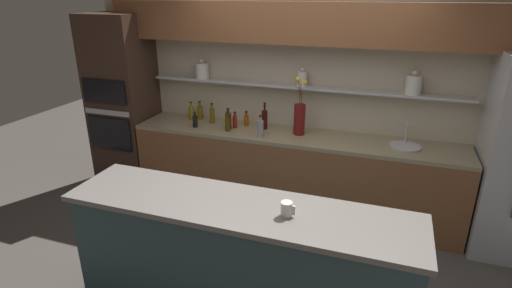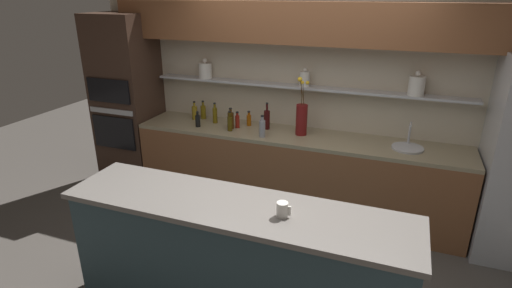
# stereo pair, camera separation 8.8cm
# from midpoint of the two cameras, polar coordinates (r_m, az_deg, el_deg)

# --- Properties ---
(ground_plane) EXTENTS (12.00, 12.00, 0.00)m
(ground_plane) POSITION_cam_midpoint_polar(r_m,az_deg,el_deg) (3.79, 1.47, -18.22)
(ground_plane) COLOR #4C4742
(back_wall_unit) EXTENTS (5.20, 0.44, 2.60)m
(back_wall_unit) POSITION_cam_midpoint_polar(r_m,az_deg,el_deg) (4.49, 8.24, 9.97)
(back_wall_unit) COLOR beige
(back_wall_unit) RESTS_ON ground_plane
(back_counter_unit) EXTENTS (3.64, 0.62, 0.92)m
(back_counter_unit) POSITION_cam_midpoint_polar(r_m,az_deg,el_deg) (4.57, 5.90, -4.13)
(back_counter_unit) COLOR brown
(back_counter_unit) RESTS_ON ground_plane
(island_counter) EXTENTS (2.50, 0.61, 1.02)m
(island_counter) POSITION_cam_midpoint_polar(r_m,az_deg,el_deg) (3.07, -2.01, -16.92)
(island_counter) COLOR #334C56
(island_counter) RESTS_ON ground_plane
(oven_tower) EXTENTS (0.69, 0.64, 2.16)m
(oven_tower) POSITION_cam_midpoint_polar(r_m,az_deg,el_deg) (5.30, -17.40, 5.69)
(oven_tower) COLOR #3D281E
(oven_tower) RESTS_ON ground_plane
(flower_vase) EXTENTS (0.13, 0.15, 0.65)m
(flower_vase) POSITION_cam_midpoint_polar(r_m,az_deg,el_deg) (4.36, 7.10, 3.69)
(flower_vase) COLOR maroon
(flower_vase) RESTS_ON back_counter_unit
(sink_fixture) EXTENTS (0.31, 0.31, 0.25)m
(sink_fixture) POSITION_cam_midpoint_polar(r_m,az_deg,el_deg) (4.28, 21.41, -0.33)
(sink_fixture) COLOR #B7B7BC
(sink_fixture) RESTS_ON back_counter_unit
(bottle_oil_0) EXTENTS (0.06, 0.06, 0.22)m
(bottle_oil_0) POSITION_cam_midpoint_polar(r_m,az_deg,el_deg) (4.95, -7.04, 4.61)
(bottle_oil_0) COLOR brown
(bottle_oil_0) RESTS_ON back_counter_unit
(bottle_sauce_1) EXTENTS (0.06, 0.06, 0.18)m
(bottle_sauce_1) POSITION_cam_midpoint_polar(r_m,az_deg,el_deg) (4.66, -7.79, 3.36)
(bottle_sauce_1) COLOR black
(bottle_sauce_1) RESTS_ON back_counter_unit
(bottle_sauce_2) EXTENTS (0.05, 0.05, 0.19)m
(bottle_sauce_2) POSITION_cam_midpoint_polar(r_m,az_deg,el_deg) (4.58, -2.13, 3.31)
(bottle_sauce_2) COLOR maroon
(bottle_sauce_2) RESTS_ON back_counter_unit
(bottle_spirit_3) EXTENTS (0.07, 0.07, 0.24)m
(bottle_spirit_3) POSITION_cam_midpoint_polar(r_m,az_deg,el_deg) (4.56, -3.08, 3.43)
(bottle_spirit_3) COLOR #4C2D0C
(bottle_spirit_3) RESTS_ON back_counter_unit
(bottle_oil_4) EXTENTS (0.06, 0.06, 0.25)m
(bottle_oil_4) POSITION_cam_midpoint_polar(r_m,az_deg,el_deg) (4.77, -5.36, 4.18)
(bottle_oil_4) COLOR brown
(bottle_oil_4) RESTS_ON back_counter_unit
(bottle_oil_5) EXTENTS (0.06, 0.06, 0.23)m
(bottle_oil_5) POSITION_cam_midpoint_polar(r_m,az_deg,el_deg) (4.48, -3.20, 3.02)
(bottle_oil_5) COLOR #47380A
(bottle_oil_5) RESTS_ON back_counter_unit
(bottle_spirit_6) EXTENTS (0.07, 0.07, 0.24)m
(bottle_spirit_6) POSITION_cam_midpoint_polar(r_m,az_deg,el_deg) (4.28, 1.48, 2.29)
(bottle_spirit_6) COLOR gray
(bottle_spirit_6) RESTS_ON back_counter_unit
(bottle_wine_7) EXTENTS (0.07, 0.07, 0.31)m
(bottle_wine_7) POSITION_cam_midpoint_polar(r_m,az_deg,el_deg) (4.53, 2.12, 3.56)
(bottle_wine_7) COLOR #380C0C
(bottle_wine_7) RESTS_ON back_counter_unit
(bottle_oil_8) EXTENTS (0.07, 0.07, 0.22)m
(bottle_oil_8) POSITION_cam_midpoint_polar(r_m,az_deg,el_deg) (4.94, -8.25, 4.51)
(bottle_oil_8) COLOR olive
(bottle_oil_8) RESTS_ON back_counter_unit
(bottle_sauce_9) EXTENTS (0.05, 0.05, 0.17)m
(bottle_sauce_9) POSITION_cam_midpoint_polar(r_m,az_deg,el_deg) (4.66, -0.48, 3.50)
(bottle_sauce_9) COLOR #9E4C0A
(bottle_sauce_9) RESTS_ON back_counter_unit
(coffee_mug) EXTENTS (0.10, 0.08, 0.10)m
(coffee_mug) POSITION_cam_midpoint_polar(r_m,az_deg,el_deg) (2.63, 4.77, -9.31)
(coffee_mug) COLOR silver
(coffee_mug) RESTS_ON island_counter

